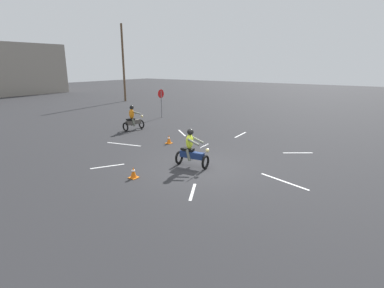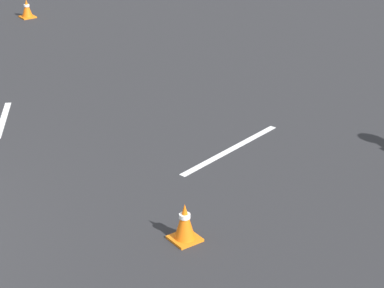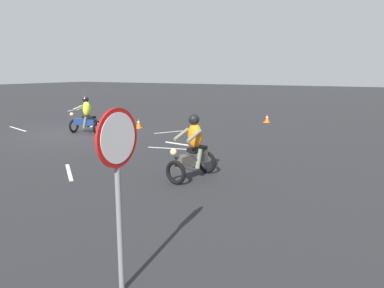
{
  "view_description": "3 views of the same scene",
  "coord_description": "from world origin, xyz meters",
  "px_view_note": "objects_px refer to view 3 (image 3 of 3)",
  "views": [
    {
      "loc": [
        -10.11,
        -6.68,
        4.27
      ],
      "look_at": [
        -0.09,
        0.37,
        1.0
      ],
      "focal_mm": 28.0,
      "sensor_mm": 36.0,
      "label": 1
    },
    {
      "loc": [
        8.32,
        -0.58,
        4.66
      ],
      "look_at": [
        1.82,
        4.12,
        0.9
      ],
      "focal_mm": 70.0,
      "sensor_mm": 36.0,
      "label": 2
    },
    {
      "loc": [
        11.83,
        12.37,
        2.71
      ],
      "look_at": [
        3.74,
        7.87,
        0.9
      ],
      "focal_mm": 35.0,
      "sensor_mm": 36.0,
      "label": 3
    }
  ],
  "objects_px": {
    "motorcycle_rider_background": "(193,151)",
    "traffic_cone_near_left": "(104,145)",
    "stop_sign": "(118,164)",
    "traffic_cone_near_right": "(267,119)",
    "motorcycle_rider_foreground": "(86,117)",
    "traffic_cone_mid_left": "(139,124)"
  },
  "relations": [
    {
      "from": "stop_sign",
      "to": "traffic_cone_mid_left",
      "type": "distance_m",
      "value": 13.78
    },
    {
      "from": "stop_sign",
      "to": "traffic_cone_near_right",
      "type": "xyz_separation_m",
      "value": [
        -16.05,
        -3.34,
        -1.43
      ]
    },
    {
      "from": "motorcycle_rider_foreground",
      "to": "motorcycle_rider_background",
      "type": "relative_size",
      "value": 1.0
    },
    {
      "from": "traffic_cone_near_right",
      "to": "motorcycle_rider_background",
      "type": "bearing_deg",
      "value": 8.45
    },
    {
      "from": "traffic_cone_near_left",
      "to": "motorcycle_rider_background",
      "type": "bearing_deg",
      "value": 71.9
    },
    {
      "from": "motorcycle_rider_foreground",
      "to": "motorcycle_rider_background",
      "type": "height_order",
      "value": "same"
    },
    {
      "from": "motorcycle_rider_background",
      "to": "traffic_cone_near_right",
      "type": "relative_size",
      "value": 3.98
    },
    {
      "from": "motorcycle_rider_background",
      "to": "traffic_cone_near_right",
      "type": "height_order",
      "value": "motorcycle_rider_background"
    },
    {
      "from": "stop_sign",
      "to": "traffic_cone_near_left",
      "type": "distance_m",
      "value": 8.68
    },
    {
      "from": "stop_sign",
      "to": "traffic_cone_near_right",
      "type": "bearing_deg",
      "value": -168.25
    },
    {
      "from": "motorcycle_rider_foreground",
      "to": "motorcycle_rider_background",
      "type": "bearing_deg",
      "value": -122.42
    },
    {
      "from": "motorcycle_rider_foreground",
      "to": "traffic_cone_mid_left",
      "type": "height_order",
      "value": "motorcycle_rider_foreground"
    },
    {
      "from": "motorcycle_rider_background",
      "to": "stop_sign",
      "type": "xyz_separation_m",
      "value": [
        4.83,
        1.67,
        0.91
      ]
    },
    {
      "from": "motorcycle_rider_foreground",
      "to": "traffic_cone_near_right",
      "type": "xyz_separation_m",
      "value": [
        -7.41,
        5.8,
        -0.52
      ]
    },
    {
      "from": "motorcycle_rider_background",
      "to": "stop_sign",
      "type": "height_order",
      "value": "stop_sign"
    },
    {
      "from": "stop_sign",
      "to": "motorcycle_rider_foreground",
      "type": "bearing_deg",
      "value": -133.38
    },
    {
      "from": "motorcycle_rider_foreground",
      "to": "traffic_cone_near_left",
      "type": "xyz_separation_m",
      "value": [
        2.43,
        3.25,
        -0.5
      ]
    },
    {
      "from": "motorcycle_rider_background",
      "to": "traffic_cone_mid_left",
      "type": "distance_m",
      "value": 8.97
    },
    {
      "from": "motorcycle_rider_background",
      "to": "traffic_cone_near_left",
      "type": "xyz_separation_m",
      "value": [
        -1.38,
        -4.22,
        -0.5
      ]
    },
    {
      "from": "motorcycle_rider_foreground",
      "to": "stop_sign",
      "type": "height_order",
      "value": "stop_sign"
    },
    {
      "from": "traffic_cone_near_right",
      "to": "traffic_cone_mid_left",
      "type": "xyz_separation_m",
      "value": [
        4.99,
        -4.77,
        0.02
      ]
    },
    {
      "from": "traffic_cone_near_right",
      "to": "traffic_cone_mid_left",
      "type": "bearing_deg",
      "value": -43.69
    }
  ]
}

